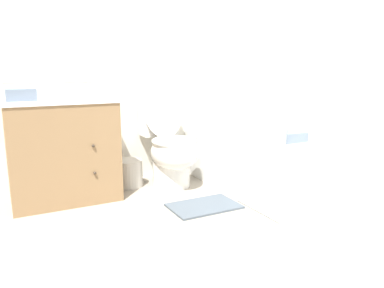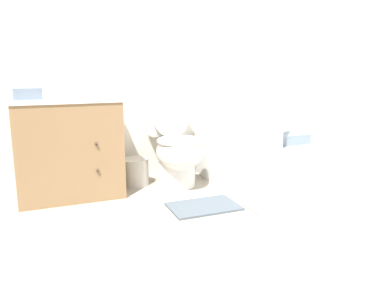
% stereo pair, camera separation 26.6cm
% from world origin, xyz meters
% --- Properties ---
extents(ground_plane, '(14.00, 14.00, 0.00)m').
position_xyz_m(ground_plane, '(0.00, 0.00, 0.00)').
color(ground_plane, gray).
extents(wall_back, '(8.00, 0.06, 2.50)m').
position_xyz_m(wall_back, '(-0.01, 1.72, 1.25)').
color(wall_back, white).
rests_on(wall_back, ground_plane).
extents(wall_right, '(0.05, 2.70, 2.50)m').
position_xyz_m(wall_right, '(1.25, 0.85, 1.25)').
color(wall_right, white).
rests_on(wall_right, ground_plane).
extents(vanity_cabinet, '(0.84, 0.60, 0.83)m').
position_xyz_m(vanity_cabinet, '(-0.81, 1.42, 0.43)').
color(vanity_cabinet, olive).
rests_on(vanity_cabinet, ground_plane).
extents(sink_faucet, '(0.14, 0.12, 0.12)m').
position_xyz_m(sink_faucet, '(-0.81, 1.63, 0.86)').
color(sink_faucet, silver).
rests_on(sink_faucet, vanity_cabinet).
extents(toilet, '(0.40, 0.69, 0.90)m').
position_xyz_m(toilet, '(0.11, 1.33, 0.35)').
color(toilet, white).
rests_on(toilet, ground_plane).
extents(bathtub, '(0.78, 1.58, 0.52)m').
position_xyz_m(bathtub, '(0.83, 0.91, 0.26)').
color(bathtub, white).
rests_on(bathtub, ground_plane).
extents(shower_curtain, '(0.02, 0.53, 2.03)m').
position_xyz_m(shower_curtain, '(0.43, 0.44, 1.02)').
color(shower_curtain, silver).
rests_on(shower_curtain, ground_plane).
extents(wastebasket, '(0.25, 0.25, 0.25)m').
position_xyz_m(wastebasket, '(-0.24, 1.47, 0.12)').
color(wastebasket, '#B7B2A8').
rests_on(wastebasket, ground_plane).
extents(tissue_box, '(0.14, 0.15, 0.10)m').
position_xyz_m(tissue_box, '(-0.62, 1.59, 0.87)').
color(tissue_box, white).
rests_on(tissue_box, vanity_cabinet).
extents(soap_dispenser, '(0.06, 0.06, 0.16)m').
position_xyz_m(soap_dispenser, '(-0.47, 1.49, 0.90)').
color(soap_dispenser, white).
rests_on(soap_dispenser, vanity_cabinet).
extents(hand_towel_folded, '(0.20, 0.16, 0.09)m').
position_xyz_m(hand_towel_folded, '(-1.08, 1.29, 0.87)').
color(hand_towel_folded, slate).
rests_on(hand_towel_folded, vanity_cabinet).
extents(bath_towel_folded, '(0.26, 0.19, 0.07)m').
position_xyz_m(bath_towel_folded, '(0.67, 0.43, 0.56)').
color(bath_towel_folded, slate).
rests_on(bath_towel_folded, bathtub).
extents(bath_mat, '(0.53, 0.35, 0.02)m').
position_xyz_m(bath_mat, '(0.11, 0.70, 0.01)').
color(bath_mat, '#4C5660').
rests_on(bath_mat, ground_plane).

